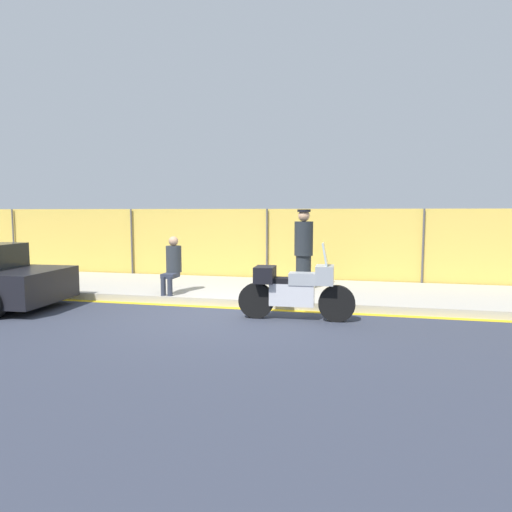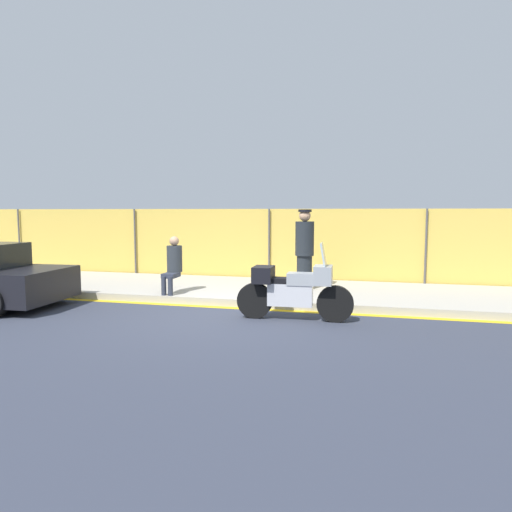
# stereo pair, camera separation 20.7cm
# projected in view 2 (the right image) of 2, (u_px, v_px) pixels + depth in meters

# --- Properties ---
(ground_plane) EXTENTS (120.00, 120.00, 0.00)m
(ground_plane) POSITION_uv_depth(u_px,v_px,m) (223.00, 316.00, 8.74)
(ground_plane) COLOR #333847
(sidewalk) EXTENTS (30.36, 3.26, 0.16)m
(sidewalk) POSITION_uv_depth(u_px,v_px,m) (255.00, 290.00, 11.11)
(sidewalk) COLOR #ADA89E
(sidewalk) RESTS_ON ground_plane
(curb_paint_stripe) EXTENTS (30.36, 0.18, 0.01)m
(curb_paint_stripe) POSITION_uv_depth(u_px,v_px,m) (234.00, 308.00, 9.46)
(curb_paint_stripe) COLOR gold
(curb_paint_stripe) RESTS_ON ground_plane
(storefront_fence) EXTENTS (28.84, 0.17, 2.07)m
(storefront_fence) POSITION_uv_depth(u_px,v_px,m) (270.00, 246.00, 12.67)
(storefront_fence) COLOR gold
(storefront_fence) RESTS_ON ground_plane
(motorcycle) EXTENTS (2.16, 0.54, 1.44)m
(motorcycle) POSITION_uv_depth(u_px,v_px,m) (293.00, 289.00, 8.38)
(motorcycle) COLOR black
(motorcycle) RESTS_ON ground_plane
(officer_standing) EXTENTS (0.44, 0.44, 1.88)m
(officer_standing) POSITION_uv_depth(u_px,v_px,m) (305.00, 249.00, 10.73)
(officer_standing) COLOR #1E2328
(officer_standing) RESTS_ON sidewalk
(person_seated_on_curb) EXTENTS (0.35, 0.65, 1.28)m
(person_seated_on_curb) POSITION_uv_depth(u_px,v_px,m) (173.00, 262.00, 10.28)
(person_seated_on_curb) COLOR #2D3342
(person_seated_on_curb) RESTS_ON sidewalk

